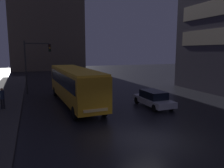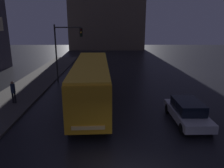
% 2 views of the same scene
% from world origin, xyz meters
% --- Properties ---
extents(sidewalk_left, '(4.00, 48.00, 0.15)m').
position_xyz_m(sidewalk_left, '(-9.00, 10.00, 0.07)').
color(sidewalk_left, '#3D3A38').
rests_on(sidewalk_left, ground).
extents(building_far_backdrop, '(18.07, 12.00, 23.88)m').
position_xyz_m(building_far_backdrop, '(-1.71, 51.57, 11.94)').
color(building_far_backdrop, '#4C4238').
rests_on(building_far_backdrop, ground).
extents(bus_near, '(3.12, 12.11, 3.36)m').
position_xyz_m(bus_near, '(-2.31, 9.71, 2.08)').
color(bus_near, orange).
rests_on(bus_near, ground).
extents(car_taxi, '(1.95, 4.57, 1.45)m').
position_xyz_m(car_taxi, '(4.13, 6.40, 0.75)').
color(car_taxi, '#B7B7BC').
rests_on(car_taxi, ground).
extents(pedestrian_mid, '(0.38, 0.38, 1.78)m').
position_xyz_m(pedestrian_mid, '(-8.44, 9.63, 1.19)').
color(pedestrian_mid, black).
rests_on(pedestrian_mid, sidewalk_left).
extents(traffic_light_main, '(2.98, 0.35, 6.13)m').
position_xyz_m(traffic_light_main, '(-5.63, 16.69, 4.13)').
color(traffic_light_main, '#2D2D2D').
rests_on(traffic_light_main, ground).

